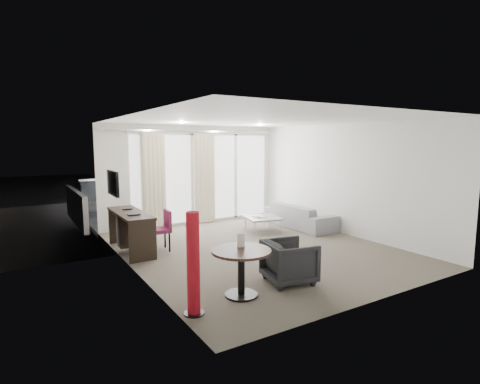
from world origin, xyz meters
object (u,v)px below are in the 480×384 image
desk_chair (159,231)px  rattan_chair_b (244,195)px  tub_armchair (289,262)px  sofa (300,215)px  desk (131,232)px  coffee_table (262,224)px  round_table (241,273)px  rattan_chair_a (196,198)px  red_lamp (193,264)px

desk_chair → rattan_chair_b: 5.15m
tub_armchair → sofa: tub_armchair is taller
desk_chair → sofa: size_ratio=0.40×
desk → coffee_table: 3.21m
round_table → rattan_chair_a: size_ratio=0.92×
desk → sofa: desk is taller
red_lamp → coffee_table: red_lamp is taller
red_lamp → rattan_chair_a: size_ratio=1.44×
desk_chair → rattan_chair_a: rattan_chair_a is taller
tub_armchair → sofa: 3.93m
round_table → rattan_chair_a: rattan_chair_a is taller
desk_chair → red_lamp: red_lamp is taller
desk_chair → red_lamp: (-0.58, -2.94, 0.25)m
coffee_table → rattan_chair_b: 3.24m
tub_armchair → rattan_chair_a: bearing=-0.9°
round_table → rattan_chair_a: 6.56m
tub_armchair → round_table: bearing=104.6°
desk_chair → coffee_table: bearing=10.6°
round_table → rattan_chair_b: rattan_chair_b is taller
tub_armchair → coffee_table: size_ratio=0.92×
rattan_chair_b → round_table: bearing=-109.0°
tub_armchair → rattan_chair_a: (1.27, 6.12, 0.13)m
red_lamp → coffee_table: 4.63m
desk_chair → sofa: desk_chair is taller
desk_chair → rattan_chair_b: bearing=43.6°
desk → round_table: (0.71, -3.03, -0.06)m
rattan_chair_a → rattan_chair_b: (1.62, -0.19, -0.01)m
red_lamp → rattan_chair_a: bearing=64.8°
coffee_table → sofa: bearing=-5.2°
desk → round_table: 3.11m
red_lamp → rattan_chair_a: 7.03m
desk → coffee_table: size_ratio=2.13×
coffee_table → red_lamp: bearing=-135.7°
red_lamp → tub_armchair: size_ratio=1.82×
coffee_table → sofa: 1.11m
sofa → rattan_chair_b: (0.22, 3.05, 0.15)m
desk_chair → rattan_chair_b: rattan_chair_b is taller
tub_armchair → rattan_chair_b: (2.89, 5.93, 0.12)m
desk → rattan_chair_b: 5.40m
round_table → coffee_table: bearing=50.7°
desk → sofa: bearing=-1.2°
rattan_chair_a → desk_chair: bearing=-108.1°
round_table → red_lamp: size_ratio=0.64×
rattan_chair_a → round_table: bearing=-92.3°
round_table → tub_armchair: 0.91m
desk → red_lamp: bearing=-91.7°
rattan_chair_b → rattan_chair_a: bearing=-173.4°
sofa → rattan_chair_b: size_ratio=2.29×
coffee_table → rattan_chair_a: 3.17m
desk → rattan_chair_b: bearing=33.2°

